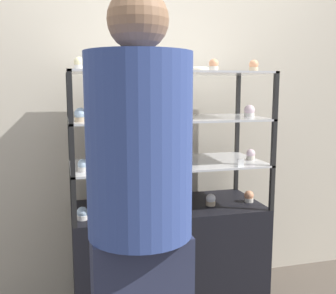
% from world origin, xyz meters
% --- Properties ---
extents(back_wall, '(8.00, 0.05, 2.60)m').
position_xyz_m(back_wall, '(0.00, 0.40, 1.30)').
color(back_wall, beige).
rests_on(back_wall, ground_plane).
extents(display_base, '(1.13, 0.51, 0.69)m').
position_xyz_m(display_base, '(0.00, 0.00, 0.35)').
color(display_base, black).
rests_on(display_base, ground_plane).
extents(display_riser_lower, '(1.13, 0.51, 0.26)m').
position_xyz_m(display_riser_lower, '(0.00, 0.00, 0.94)').
color(display_riser_lower, black).
rests_on(display_riser_lower, display_base).
extents(display_riser_middle, '(1.13, 0.51, 0.26)m').
position_xyz_m(display_riser_middle, '(0.00, 0.00, 1.21)').
color(display_riser_middle, black).
rests_on(display_riser_middle, display_riser_lower).
extents(display_riser_upper, '(1.13, 0.51, 0.26)m').
position_xyz_m(display_riser_upper, '(0.00, 0.00, 1.47)').
color(display_riser_upper, black).
rests_on(display_riser_upper, display_riser_middle).
extents(layer_cake_centerpiece, '(0.16, 0.16, 0.11)m').
position_xyz_m(layer_cake_centerpiece, '(0.09, 0.06, 0.75)').
color(layer_cake_centerpiece, '#DBBC84').
rests_on(layer_cake_centerpiece, display_base).
extents(sheet_cake_frosted, '(0.22, 0.18, 0.06)m').
position_xyz_m(sheet_cake_frosted, '(-0.18, -0.02, 0.99)').
color(sheet_cake_frosted, '#C66660').
rests_on(sheet_cake_frosted, display_riser_lower).
extents(cupcake_0, '(0.06, 0.06, 0.07)m').
position_xyz_m(cupcake_0, '(-0.51, -0.13, 0.73)').
color(cupcake_0, white).
rests_on(cupcake_0, display_base).
extents(cupcake_1, '(0.06, 0.06, 0.07)m').
position_xyz_m(cupcake_1, '(-0.27, -0.12, 0.73)').
color(cupcake_1, white).
rests_on(cupcake_1, display_base).
extents(cupcake_2, '(0.06, 0.06, 0.07)m').
position_xyz_m(cupcake_2, '(0.25, -0.06, 0.73)').
color(cupcake_2, '#CCB28C').
rests_on(cupcake_2, display_base).
extents(cupcake_3, '(0.06, 0.06, 0.07)m').
position_xyz_m(cupcake_3, '(0.50, -0.06, 0.73)').
color(cupcake_3, beige).
rests_on(cupcake_3, display_base).
extents(price_tag_0, '(0.04, 0.00, 0.04)m').
position_xyz_m(price_tag_0, '(-0.37, -0.23, 0.72)').
color(price_tag_0, white).
rests_on(price_tag_0, display_base).
extents(cupcake_4, '(0.05, 0.05, 0.07)m').
position_xyz_m(cupcake_4, '(-0.50, -0.13, 0.99)').
color(cupcake_4, white).
rests_on(cupcake_4, display_riser_lower).
extents(cupcake_5, '(0.05, 0.05, 0.07)m').
position_xyz_m(cupcake_5, '(-0.01, -0.14, 0.99)').
color(cupcake_5, '#CCB28C').
rests_on(cupcake_5, display_riser_lower).
extents(cupcake_6, '(0.05, 0.05, 0.07)m').
position_xyz_m(cupcake_6, '(0.51, -0.05, 0.99)').
color(cupcake_6, beige).
rests_on(cupcake_6, display_riser_lower).
extents(price_tag_1, '(0.04, 0.00, 0.04)m').
position_xyz_m(price_tag_1, '(0.36, -0.23, 0.98)').
color(price_tag_1, white).
rests_on(price_tag_1, display_riser_lower).
extents(cupcake_7, '(0.06, 0.06, 0.07)m').
position_xyz_m(cupcake_7, '(-0.50, -0.13, 1.26)').
color(cupcake_7, '#CCB28C').
rests_on(cupcake_7, display_riser_middle).
extents(cupcake_8, '(0.06, 0.06, 0.07)m').
position_xyz_m(cupcake_8, '(-0.01, -0.13, 1.26)').
color(cupcake_8, beige).
rests_on(cupcake_8, display_riser_middle).
extents(cupcake_9, '(0.06, 0.06, 0.07)m').
position_xyz_m(cupcake_9, '(0.49, -0.05, 1.26)').
color(cupcake_9, white).
rests_on(cupcake_9, display_riser_middle).
extents(price_tag_2, '(0.04, 0.00, 0.04)m').
position_xyz_m(price_tag_2, '(-0.21, -0.23, 1.24)').
color(price_tag_2, white).
rests_on(price_tag_2, display_riser_middle).
extents(cupcake_10, '(0.05, 0.05, 0.07)m').
position_xyz_m(cupcake_10, '(-0.50, -0.04, 1.52)').
color(cupcake_10, white).
rests_on(cupcake_10, display_riser_upper).
extents(cupcake_11, '(0.05, 0.05, 0.07)m').
position_xyz_m(cupcake_11, '(-0.24, -0.07, 1.52)').
color(cupcake_11, '#CCB28C').
rests_on(cupcake_11, display_riser_upper).
extents(cupcake_12, '(0.05, 0.05, 0.07)m').
position_xyz_m(cupcake_12, '(0.01, -0.04, 1.52)').
color(cupcake_12, '#CCB28C').
rests_on(cupcake_12, display_riser_upper).
extents(cupcake_13, '(0.05, 0.05, 0.07)m').
position_xyz_m(cupcake_13, '(0.24, -0.09, 1.52)').
color(cupcake_13, beige).
rests_on(cupcake_13, display_riser_upper).
extents(cupcake_14, '(0.05, 0.05, 0.07)m').
position_xyz_m(cupcake_14, '(0.50, -0.08, 1.52)').
color(cupcake_14, '#CCB28C').
rests_on(cupcake_14, display_riser_upper).
extents(price_tag_3, '(0.04, 0.00, 0.04)m').
position_xyz_m(price_tag_3, '(-0.23, -0.23, 1.51)').
color(price_tag_3, white).
rests_on(price_tag_3, display_riser_upper).
extents(donut_glazed, '(0.12, 0.12, 0.03)m').
position_xyz_m(donut_glazed, '(0.21, 0.07, 1.50)').
color(donut_glazed, '#EFE5CC').
rests_on(donut_glazed, display_riser_upper).
extents(customer_figure, '(0.41, 0.41, 1.76)m').
position_xyz_m(customer_figure, '(-0.31, -0.73, 0.94)').
color(customer_figure, '#282D47').
rests_on(customer_figure, ground_plane).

